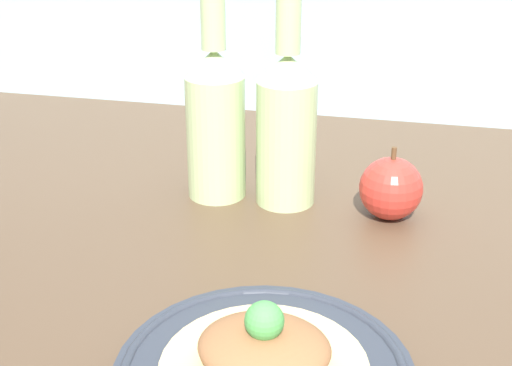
# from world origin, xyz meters

# --- Properties ---
(ground_plane) EXTENTS (1.80, 1.10, 0.04)m
(ground_plane) POSITION_xyz_m (0.00, 0.00, -0.02)
(ground_plane) COLOR brown
(plated_food) EXTENTS (0.18, 0.18, 0.06)m
(plated_food) POSITION_xyz_m (-0.02, -0.17, 0.03)
(plated_food) COLOR #D6BC7F
(plated_food) RESTS_ON plate
(cider_bottle_left) EXTENTS (0.07, 0.07, 0.29)m
(cider_bottle_left) POSITION_xyz_m (-0.16, 0.18, 0.11)
(cider_bottle_left) COLOR #B7D18E
(cider_bottle_left) RESTS_ON ground_plane
(cider_bottle_right) EXTENTS (0.07, 0.07, 0.29)m
(cider_bottle_right) POSITION_xyz_m (-0.07, 0.18, 0.11)
(cider_bottle_right) COLOR #B7D18E
(cider_bottle_right) RESTS_ON ground_plane
(apple) EXTENTS (0.08, 0.08, 0.09)m
(apple) POSITION_xyz_m (0.07, 0.16, 0.04)
(apple) COLOR red
(apple) RESTS_ON ground_plane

